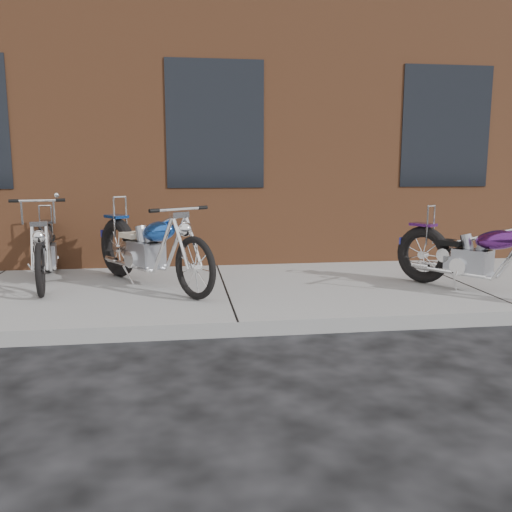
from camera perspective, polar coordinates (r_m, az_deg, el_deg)
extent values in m
plane|color=black|center=(5.22, -1.88, -8.56)|extent=(120.00, 120.00, 0.00)
cube|color=gray|center=(6.64, -3.26, -3.96)|extent=(22.00, 3.00, 0.15)
cube|color=brown|center=(13.16, -5.90, 19.86)|extent=(22.00, 10.00, 8.00)
torus|color=black|center=(7.07, 18.21, 0.00)|extent=(0.53, 0.67, 0.72)
cube|color=gray|center=(6.80, 22.93, -0.73)|extent=(0.46, 0.49, 0.30)
ellipsoid|color=#581E6D|center=(6.65, 25.29, 1.43)|extent=(0.53, 0.60, 0.31)
cube|color=black|center=(6.87, 21.07, 1.18)|extent=(0.36, 0.37, 0.06)
cylinder|color=white|center=(6.98, 18.95, 3.00)|extent=(0.03, 0.03, 0.48)
cylinder|color=white|center=(7.02, 21.63, -1.43)|extent=(0.56, 0.76, 0.05)
torus|color=black|center=(7.29, -13.68, 0.73)|extent=(0.57, 0.73, 0.78)
torus|color=black|center=(5.88, -5.51, -1.47)|extent=(0.47, 0.62, 0.71)
cube|color=gray|center=(6.69, -10.77, -0.02)|extent=(0.50, 0.53, 0.33)
ellipsoid|color=blue|center=(6.39, -9.40, 2.44)|extent=(0.57, 0.65, 0.33)
cube|color=beige|center=(6.90, -12.07, 2.05)|extent=(0.39, 0.40, 0.07)
cylinder|color=white|center=(5.94, -6.35, 1.42)|extent=(0.22, 0.28, 0.59)
cylinder|color=white|center=(6.01, -7.18, 4.87)|extent=(0.51, 0.37, 0.03)
cylinder|color=white|center=(7.16, -13.47, 3.93)|extent=(0.03, 0.03, 0.52)
cylinder|color=white|center=(6.99, -10.87, -0.80)|extent=(0.60, 0.83, 0.05)
torus|color=black|center=(7.86, -21.11, 0.63)|extent=(0.25, 0.70, 0.69)
torus|color=black|center=(6.39, -21.86, -1.63)|extent=(0.17, 0.62, 0.62)
cube|color=gray|center=(7.26, -21.38, -0.15)|extent=(0.33, 0.42, 0.29)
ellipsoid|color=#2D2C2F|center=(6.95, -21.66, 1.75)|extent=(0.33, 0.56, 0.29)
cube|color=black|center=(7.47, -21.35, 1.59)|extent=(0.27, 0.30, 0.06)
cylinder|color=white|center=(6.46, -21.92, 0.74)|extent=(0.08, 0.28, 0.51)
cylinder|color=white|center=(6.53, -22.13, 5.39)|extent=(0.52, 0.12, 0.03)
cylinder|color=white|center=(7.74, -21.31, 3.20)|extent=(0.02, 0.02, 0.46)
cylinder|color=white|center=(7.48, -20.35, -0.79)|extent=(0.19, 0.85, 0.05)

